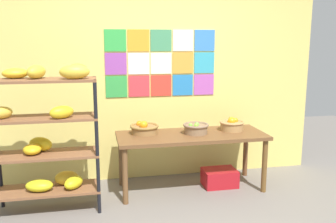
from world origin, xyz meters
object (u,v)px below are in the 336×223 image
Objects in this scene: produce_crate_under_table at (220,178)px; fruit_basket_back_right at (232,125)px; fruit_basket_right at (144,128)px; display_table at (191,140)px; fruit_basket_centre at (196,128)px; banana_shelf_unit at (48,131)px.

fruit_basket_back_right is at bearing 23.53° from produce_crate_under_table.
display_table is at bearing -13.65° from fruit_basket_right.
fruit_basket_back_right is 0.74× the size of produce_crate_under_table.
fruit_basket_right is at bearing 166.35° from display_table.
fruit_basket_back_right is at bearing 8.22° from fruit_basket_centre.
banana_shelf_unit is at bearing -171.14° from fruit_basket_back_right.
produce_crate_under_table is at bearing -156.47° from fruit_basket_back_right.
fruit_basket_back_right reaches higher than fruit_basket_right.
banana_shelf_unit is 1.59m from display_table.
fruit_basket_centre is 0.60m from fruit_basket_right.
display_table is 0.57m from fruit_basket_right.
banana_shelf_unit is 2.07m from produce_crate_under_table.
fruit_basket_centre is 0.90× the size of fruit_basket_right.
banana_shelf_unit reaches higher than fruit_basket_centre.
banana_shelf_unit is 2.10m from fruit_basket_back_right.
banana_shelf_unit is 1.09m from fruit_basket_right.
fruit_basket_right is at bearing 168.51° from fruit_basket_centre.
fruit_basket_back_right is 0.88× the size of fruit_basket_right.
fruit_basket_right is (1.02, 0.37, -0.11)m from banana_shelf_unit.
fruit_basket_right is (-0.59, 0.12, -0.00)m from fruit_basket_centre.
banana_shelf_unit is 5.15× the size of fruit_basket_back_right.
fruit_basket_centre is at bearing -171.78° from fruit_basket_back_right.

